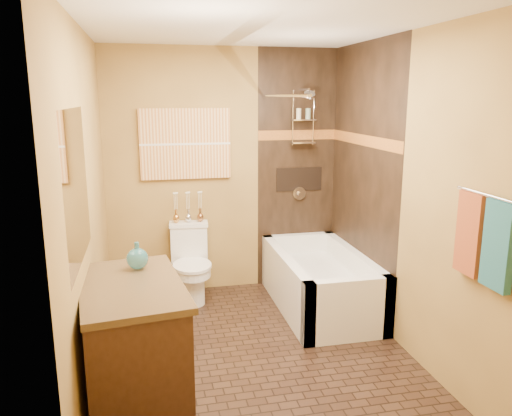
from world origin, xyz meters
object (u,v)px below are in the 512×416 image
object	(u,v)px
sunset_painting	(185,144)
vanity	(133,349)
bathtub	(320,286)
toilet	(191,263)

from	to	relation	value
sunset_painting	vanity	distance (m)	2.37
sunset_painting	bathtub	bearing A→B (deg)	-31.24
sunset_painting	bathtub	xyz separation A→B (m)	(1.20, -0.73, -1.33)
toilet	vanity	bearing A→B (deg)	-101.68
bathtub	vanity	bearing A→B (deg)	-142.99
sunset_painting	toilet	bearing A→B (deg)	-90.00
toilet	bathtub	bearing A→B (deg)	-16.40
bathtub	toilet	xyz separation A→B (m)	(-1.20, 0.47, 0.17)
toilet	sunset_painting	bearing A→B (deg)	94.98
sunset_painting	toilet	xyz separation A→B (m)	(0.00, -0.26, -1.16)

